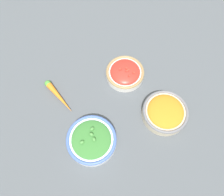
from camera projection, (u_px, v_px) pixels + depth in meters
The scene contains 5 objects.
ground_plane at pixel (112, 101), 0.90m from camera, with size 3.00×3.00×0.00m, color #4C5156.
bowl_cherry_tomatoes at pixel (125, 73), 0.93m from camera, with size 0.16×0.16×0.06m.
bowl_broccoli at pixel (92, 140), 0.81m from camera, with size 0.18×0.18×0.07m.
bowl_carrots at pixel (165, 112), 0.85m from camera, with size 0.18×0.18×0.06m.
loose_carrot at pixel (58, 95), 0.90m from camera, with size 0.08×0.18×0.03m.
Camera 1 is at (-0.13, -0.32, 0.83)m, focal length 35.00 mm.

